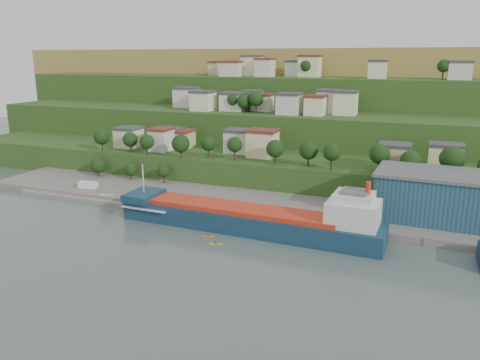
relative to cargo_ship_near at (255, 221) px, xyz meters
The scene contains 10 objects.
ground 13.25m from the cargo_ship_near, 132.76° to the right, with size 500.00×500.00×0.00m, color #4C5D55.
quay 21.83m from the cargo_ship_near, 58.77° to the left, with size 220.00×26.00×4.00m, color slate.
pebble_beach 65.06m from the cargo_ship_near, 168.91° to the left, with size 40.00×18.00×2.40m, color slate.
hillside 159.45m from the cargo_ship_near, 93.17° to the left, with size 360.00×211.13×96.00m.
cargo_ship_near is the anchor object (origin of this frame).
warehouse 48.48m from the cargo_ship_near, 26.52° to the left, with size 31.86×20.45×12.80m.
caravan 64.15m from the cargo_ship_near, 169.22° to the left, with size 6.19×2.58×2.89m, color white.
dinghy 52.84m from the cargo_ship_near, behind, with size 4.03×1.51×0.81m, color silver.
kayak_orange 12.69m from the cargo_ship_near, 141.13° to the right, with size 3.35×1.33×0.83m.
kayak_yellow 13.41m from the cargo_ship_near, 115.93° to the right, with size 3.48×1.03×0.86m.
Camera 1 is at (47.32, -97.99, 43.75)m, focal length 35.00 mm.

